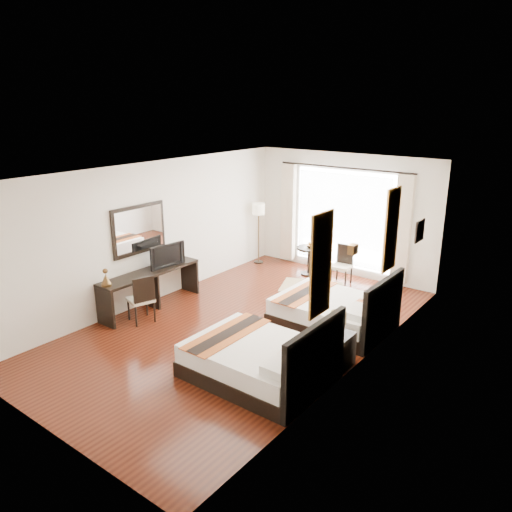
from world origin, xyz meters
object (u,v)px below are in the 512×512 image
Objects in this scene: television at (165,255)px; floor_lamp at (259,213)px; table_lamp at (338,320)px; side_table at (309,261)px; fruit_bowl at (311,246)px; bed_far at (335,312)px; bed_near at (261,360)px; console_desk at (151,289)px; vase at (331,337)px; desk_chair at (142,307)px; nightstand at (335,350)px; window_chair at (342,272)px.

floor_lamp is at bearing 6.97° from television.
side_table is (-2.54, 3.31, -0.43)m from table_lamp.
television is 3.49m from fruit_bowl.
bed_near is at bearing -90.38° from bed_far.
bed_near is at bearing -66.91° from side_table.
console_desk is (-3.29, 0.80, 0.08)m from bed_near.
vase is at bearing 48.09° from bed_near.
console_desk is at bearing -112.27° from side_table.
floor_lamp reaches higher than vase.
desk_chair is 4.20m from floor_lamp.
vase is at bearing -83.54° from nightstand.
console_desk is (-3.31, -1.42, 0.09)m from bed_far.
bed_far is at bearing -49.49° from fruit_bowl.
desk_chair is 4.27m from fruit_bowl.
console_desk is 3.33× the size of side_table.
vase is at bearing -153.62° from desk_chair.
television is at bearing -114.52° from side_table.
side_table is (-1.86, 2.12, 0.04)m from bed_far.
console_desk is 2.41× the size of desk_chair.
table_lamp is (0.69, 1.02, 0.47)m from bed_near.
table_lamp is 3.24× the size of vase.
fruit_bowl reaches higher than nightstand.
television reaches higher than bed_far.
vase is 0.15× the size of television.
side_table is at bearing -18.11° from television.
console_desk is (-3.98, -0.22, -0.38)m from table_lamp.
desk_chair is 4.33× the size of fruit_bowl.
desk_chair is at bearing -105.16° from fruit_bowl.
side_table is at bearing 126.93° from nightstand.
table_lamp is 4.01m from console_desk.
bed_near is 1.18m from nightstand.
bed_far reaches higher than desk_chair.
table_lamp is 4.18m from fruit_bowl.
side_table is at bearing 131.31° from bed_far.
bed_near is 3.55m from television.
table_lamp reaches higher than nightstand.
bed_near is 3.61× the size of nightstand.
fruit_bowl is (-2.51, 3.34, -0.08)m from table_lamp.
fruit_bowl is 0.98m from window_chair.
fruit_bowl is (0.03, 0.03, 0.36)m from side_table.
side_table is at bearing -136.25° from fruit_bowl.
floor_lamp is at bearing 90.16° from console_desk.
window_chair is at bearing 115.13° from bed_far.
fruit_bowl is at bearing 126.40° from nightstand.
table_lamp is at bearing -150.08° from desk_chair.
bed_far is (0.01, 2.21, -0.00)m from bed_near.
bed_far is 1.31× the size of floor_lamp.
floor_lamp reaches higher than side_table.
television is at bearing 159.84° from bed_near.
floor_lamp is at bearing -97.07° from window_chair.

